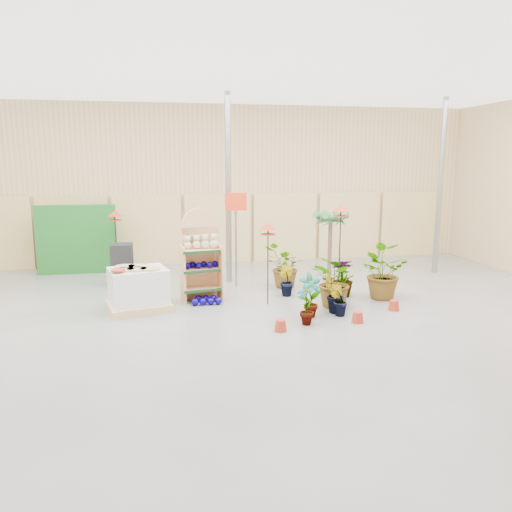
{
  "coord_description": "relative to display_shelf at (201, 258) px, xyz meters",
  "views": [
    {
      "loc": [
        -1.53,
        -8.37,
        2.9
      ],
      "look_at": [
        0.3,
        1.5,
        1.0
      ],
      "focal_mm": 35.0,
      "sensor_mm": 36.0,
      "label": 1
    }
  ],
  "objects": [
    {
      "name": "room",
      "position": [
        0.79,
        -1.12,
        1.32
      ],
      "size": [
        15.2,
        12.1,
        4.7
      ],
      "color": "slate",
      "rests_on": "ground"
    },
    {
      "name": "display_shelf",
      "position": [
        0.0,
        0.0,
        0.0
      ],
      "size": [
        0.89,
        0.65,
        1.95
      ],
      "rotation": [
        0.0,
        0.0,
        0.17
      ],
      "color": "tan",
      "rests_on": "ground"
    },
    {
      "name": "teddy_bears",
      "position": [
        0.03,
        -0.09,
        0.35
      ],
      "size": [
        0.72,
        0.19,
        0.31
      ],
      "color": "beige",
      "rests_on": "display_shelf"
    },
    {
      "name": "gazing_balls_shelf",
      "position": [
        0.0,
        -0.11,
        -0.12
      ],
      "size": [
        0.72,
        0.25,
        0.14
      ],
      "color": "#09006A",
      "rests_on": "display_shelf"
    },
    {
      "name": "gazing_balls_floor",
      "position": [
        0.07,
        -0.4,
        -0.82
      ],
      "size": [
        0.63,
        0.39,
        0.15
      ],
      "color": "#09006A",
      "rests_on": "ground"
    },
    {
      "name": "pallet_stack",
      "position": [
        -1.29,
        -0.57,
        -0.47
      ],
      "size": [
        1.38,
        1.23,
        0.87
      ],
      "rotation": [
        0.0,
        0.0,
        0.24
      ],
      "color": "tan",
      "rests_on": "ground"
    },
    {
      "name": "charcoal_planters",
      "position": [
        -1.75,
        1.56,
        -0.39
      ],
      "size": [
        0.5,
        0.5,
        1.0
      ],
      "color": "black",
      "rests_on": "ground"
    },
    {
      "name": "trellis_stock",
      "position": [
        -3.01,
        3.17,
        0.01
      ],
      "size": [
        2.0,
        0.3,
        1.8
      ],
      "primitive_type": "cube",
      "color": "#1A6320",
      "rests_on": "ground"
    },
    {
      "name": "offer_sign",
      "position": [
        0.89,
        0.95,
        0.68
      ],
      "size": [
        0.5,
        0.08,
        2.2
      ],
      "color": "gray",
      "rests_on": "ground"
    },
    {
      "name": "bird_table_front",
      "position": [
        1.31,
        -0.68,
        0.69
      ],
      "size": [
        0.34,
        0.34,
        1.7
      ],
      "color": "black",
      "rests_on": "ground"
    },
    {
      "name": "bird_table_right",
      "position": [
        2.94,
        -0.39,
        0.98
      ],
      "size": [
        0.34,
        0.34,
        2.01
      ],
      "color": "black",
      "rests_on": "ground"
    },
    {
      "name": "bird_table_back",
      "position": [
        -1.95,
        2.42,
        0.69
      ],
      "size": [
        0.34,
        0.34,
        1.71
      ],
      "color": "black",
      "rests_on": "ground"
    },
    {
      "name": "palm",
      "position": [
        3.24,
        1.11,
        0.67
      ],
      "size": [
        0.7,
        0.7,
        1.83
      ],
      "color": "brown",
      "rests_on": "ground"
    },
    {
      "name": "potted_plant_0",
      "position": [
        1.92,
        -1.66,
        -0.46
      ],
      "size": [
        0.5,
        0.38,
        0.86
      ],
      "primitive_type": "imported",
      "rotation": [
        0.0,
        0.0,
        0.18
      ],
      "color": "#326A32",
      "rests_on": "ground"
    },
    {
      "name": "potted_plant_1",
      "position": [
        2.44,
        -1.49,
        -0.51
      ],
      "size": [
        0.48,
        0.42,
        0.76
      ],
      "primitive_type": "imported",
      "rotation": [
        0.0,
        0.0,
        3.36
      ],
      "color": "#326A32",
      "rests_on": "ground"
    },
    {
      "name": "potted_plant_2",
      "position": [
        2.63,
        -1.1,
        -0.37
      ],
      "size": [
        1.11,
        1.18,
        1.05
      ],
      "primitive_type": "imported",
      "rotation": [
        0.0,
        0.0,
        5.09
      ],
      "color": "#326A32",
      "rests_on": "ground"
    },
    {
      "name": "potted_plant_3",
      "position": [
        3.05,
        -0.34,
        -0.48
      ],
      "size": [
        0.47,
        0.47,
        0.82
      ],
      "primitive_type": "imported",
      "rotation": [
        0.0,
        0.0,
        3.16
      ],
      "color": "#326A32",
      "rests_on": "ground"
    },
    {
      "name": "potted_plant_4",
      "position": [
        3.05,
        -0.12,
        -0.52
      ],
      "size": [
        0.4,
        0.46,
        0.74
      ],
      "primitive_type": "imported",
      "rotation": [
        0.0,
        0.0,
        1.98
      ],
      "color": "#326A32",
      "rests_on": "ground"
    },
    {
      "name": "potted_plant_5",
      "position": [
        1.85,
        -0.05,
        -0.56
      ],
      "size": [
        0.41,
        0.45,
        0.67
      ],
      "primitive_type": "imported",
      "rotation": [
        0.0,
        0.0,
        1.93
      ],
      "color": "#326A32",
      "rests_on": "ground"
    },
    {
      "name": "potted_plant_6",
      "position": [
        1.98,
        0.63,
        -0.39
      ],
      "size": [
        1.2,
        1.18,
        1.0
      ],
      "primitive_type": "imported",
      "rotation": [
        0.0,
        0.0,
        3.85
      ],
      "color": "#326A32",
      "rests_on": "ground"
    },
    {
      "name": "potted_plant_8",
      "position": [
        1.73,
        -2.06,
        -0.48
      ],
      "size": [
        0.32,
        0.45,
        0.82
      ],
      "primitive_type": "imported",
      "rotation": [
        0.0,
        0.0,
        4.79
      ],
      "color": "#326A32",
      "rests_on": "ground"
    },
    {
      "name": "potted_plant_9",
      "position": [
        2.48,
        -1.67,
        -0.59
      ],
      "size": [
        0.41,
        0.37,
        0.61
      ],
      "primitive_type": "imported",
      "rotation": [
        0.0,
        0.0,
        2.78
      ],
      "color": "#326A32",
      "rests_on": "ground"
    },
    {
      "name": "potted_plant_10",
      "position": [
        3.78,
        -0.64,
        -0.32
      ],
      "size": [
        1.22,
        1.3,
        1.14
      ],
      "primitive_type": "imported",
      "rotation": [
        0.0,
        0.0,
        1.98
      ],
      "color": "#326A32",
      "rests_on": "ground"
    }
  ]
}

